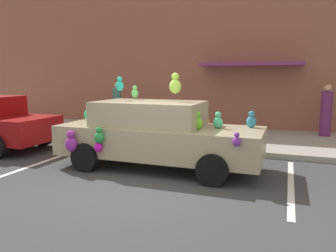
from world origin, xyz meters
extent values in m
plane|color=#38383A|center=(0.00, 0.00, 0.00)|extent=(60.00, 60.00, 0.00)
cube|color=gray|center=(0.00, 5.00, 0.07)|extent=(24.00, 4.00, 0.15)
cube|color=brown|center=(0.00, 7.15, 3.20)|extent=(24.00, 0.30, 6.40)
cube|color=#722D6E|center=(1.15, 6.60, 2.55)|extent=(3.60, 1.10, 0.12)
cube|color=silver|center=(2.62, 1.00, 0.00)|extent=(0.12, 3.60, 0.01)
cube|color=silver|center=(-3.18, 1.00, 0.00)|extent=(0.12, 3.60, 0.01)
cube|color=tan|center=(-0.27, 1.23, 0.64)|extent=(4.67, 1.68, 0.68)
cube|color=tan|center=(-0.50, 1.23, 1.26)|extent=(2.43, 1.48, 0.56)
cylinder|color=black|center=(1.18, 2.07, 0.32)|extent=(0.64, 0.22, 0.64)
cylinder|color=black|center=(1.18, 0.39, 0.32)|extent=(0.64, 0.22, 0.64)
cylinder|color=black|center=(-1.72, 2.07, 0.32)|extent=(0.64, 0.22, 0.64)
cylinder|color=black|center=(-1.72, 0.39, 0.32)|extent=(0.64, 0.22, 0.64)
ellipsoid|color=purple|center=(1.63, 0.32, 0.92)|extent=(0.16, 0.13, 0.19)
sphere|color=purple|center=(1.63, 0.32, 1.05)|extent=(0.10, 0.10, 0.10)
ellipsoid|color=#D315C5|center=(-1.33, 0.32, 0.59)|extent=(0.18, 0.14, 0.21)
sphere|color=#D315C5|center=(-1.33, 0.32, 0.73)|extent=(0.11, 0.11, 0.11)
ellipsoid|color=#1CF08E|center=(-2.26, 1.42, 1.14)|extent=(0.27, 0.22, 0.32)
sphere|color=#1CF08E|center=(-2.26, 1.42, 1.36)|extent=(0.17, 0.17, 0.17)
ellipsoid|color=#248D40|center=(-1.29, 0.30, 0.81)|extent=(0.21, 0.17, 0.25)
sphere|color=#248D40|center=(-1.29, 0.30, 0.98)|extent=(0.13, 0.13, 0.13)
ellipsoid|color=#45BE8B|center=(1.06, 1.37, 1.11)|extent=(0.21, 0.17, 0.25)
sphere|color=#45BE8B|center=(1.06, 1.37, 1.28)|extent=(0.14, 0.14, 0.14)
ellipsoid|color=#63DF65|center=(-1.09, 1.68, 1.70)|extent=(0.18, 0.14, 0.21)
sphere|color=#63DF65|center=(-1.09, 1.68, 1.84)|extent=(0.11, 0.11, 0.11)
ellipsoid|color=#20BEA6|center=(-1.30, 1.29, 1.89)|extent=(0.20, 0.16, 0.23)
sphere|color=#20BEA6|center=(-1.30, 1.29, 2.05)|extent=(0.12, 0.12, 0.12)
ellipsoid|color=teal|center=(1.74, 1.74, 1.11)|extent=(0.22, 0.18, 0.26)
sphere|color=teal|center=(1.74, 1.74, 1.29)|extent=(0.14, 0.14, 0.14)
ellipsoid|color=purple|center=(-2.00, 0.27, 0.61)|extent=(0.28, 0.23, 0.33)
sphere|color=purple|center=(-2.00, 0.27, 0.84)|extent=(0.18, 0.18, 0.18)
ellipsoid|color=#99D744|center=(0.05, 1.45, 1.89)|extent=(0.27, 0.22, 0.32)
sphere|color=#99D744|center=(0.05, 1.45, 2.11)|extent=(0.17, 0.17, 0.17)
ellipsoid|color=#5FCA26|center=(0.69, 1.00, 1.12)|extent=(0.24, 0.19, 0.28)
sphere|color=#5FCA26|center=(0.69, 1.00, 1.32)|extent=(0.15, 0.15, 0.15)
cylinder|color=black|center=(-4.54, 2.28, 0.32)|extent=(0.64, 0.22, 0.64)
ellipsoid|color=#9E723D|center=(0.23, 3.54, 0.40)|extent=(0.39, 0.33, 0.49)
sphere|color=#9E723D|center=(0.23, 3.54, 0.75)|extent=(0.28, 0.28, 0.28)
sphere|color=#9E723D|center=(0.13, 3.54, 0.84)|extent=(0.11, 0.11, 0.11)
sphere|color=#9E723D|center=(0.33, 3.54, 0.84)|extent=(0.11, 0.11, 0.11)
cylinder|color=#3A6863|center=(-3.84, 5.71, 0.91)|extent=(0.34, 0.34, 1.52)
sphere|color=tan|center=(-3.84, 5.71, 1.78)|extent=(0.22, 0.22, 0.22)
cylinder|color=#60265D|center=(3.68, 6.21, 0.89)|extent=(0.36, 0.36, 1.48)
sphere|color=tan|center=(3.68, 6.21, 1.74)|extent=(0.23, 0.23, 0.23)
camera|label=1|loc=(2.49, -5.66, 2.10)|focal=34.97mm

